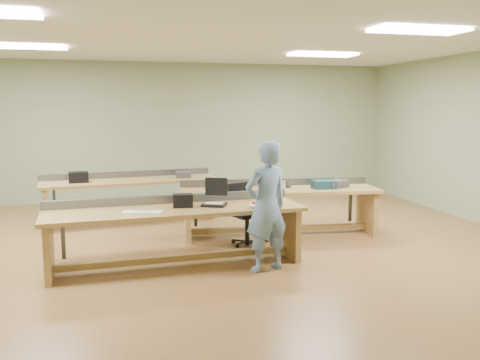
# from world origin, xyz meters

# --- Properties ---
(floor) EXTENTS (10.00, 10.00, 0.00)m
(floor) POSITION_xyz_m (0.00, 0.00, 0.00)
(floor) COLOR brown
(floor) RESTS_ON ground
(ceiling) EXTENTS (10.00, 10.00, 0.00)m
(ceiling) POSITION_xyz_m (0.00, 0.00, 3.00)
(ceiling) COLOR silver
(ceiling) RESTS_ON wall_back
(wall_back) EXTENTS (10.00, 0.04, 3.00)m
(wall_back) POSITION_xyz_m (0.00, 4.00, 1.50)
(wall_back) COLOR gray
(wall_back) RESTS_ON floor
(wall_front) EXTENTS (10.00, 0.04, 3.00)m
(wall_front) POSITION_xyz_m (0.00, -4.00, 1.50)
(wall_front) COLOR gray
(wall_front) RESTS_ON floor
(fluor_panels) EXTENTS (6.20, 3.50, 0.03)m
(fluor_panels) POSITION_xyz_m (0.00, 0.00, 2.97)
(fluor_panels) COLOR white
(fluor_panels) RESTS_ON ceiling
(workbench_front) EXTENTS (3.32, 1.06, 0.86)m
(workbench_front) POSITION_xyz_m (-0.48, -0.86, 0.57)
(workbench_front) COLOR #B28B4B
(workbench_front) RESTS_ON floor
(workbench_mid) EXTENTS (3.20, 1.13, 0.86)m
(workbench_mid) POSITION_xyz_m (1.32, 0.34, 0.56)
(workbench_mid) COLOR #B28B4B
(workbench_mid) RESTS_ON floor
(workbench_back) EXTENTS (3.17, 1.18, 0.86)m
(workbench_back) POSITION_xyz_m (-0.95, 1.93, 0.56)
(workbench_back) COLOR #B28B4B
(workbench_back) RESTS_ON floor
(person) EXTENTS (0.68, 0.54, 1.63)m
(person) POSITION_xyz_m (0.59, -1.35, 0.81)
(person) COLOR #688BAA
(person) RESTS_ON floor
(laptop_base) EXTENTS (0.38, 0.35, 0.03)m
(laptop_base) POSITION_xyz_m (0.03, -0.85, 0.77)
(laptop_base) COLOR black
(laptop_base) RESTS_ON workbench_front
(laptop_screen) EXTENTS (0.28, 0.14, 0.24)m
(laptop_screen) POSITION_xyz_m (0.08, -0.74, 0.99)
(laptop_screen) COLOR black
(laptop_screen) RESTS_ON laptop_base
(keyboard) EXTENTS (0.50, 0.29, 0.03)m
(keyboard) POSITION_xyz_m (-0.91, -1.13, 0.76)
(keyboard) COLOR silver
(keyboard) RESTS_ON workbench_front
(trackball_mouse) EXTENTS (0.17, 0.19, 0.06)m
(trackball_mouse) POSITION_xyz_m (0.51, -1.11, 0.78)
(trackball_mouse) COLOR white
(trackball_mouse) RESTS_ON workbench_front
(camera_bag) EXTENTS (0.27, 0.19, 0.17)m
(camera_bag) POSITION_xyz_m (-0.38, -0.83, 0.84)
(camera_bag) COLOR black
(camera_bag) RESTS_ON workbench_front
(task_chair) EXTENTS (0.63, 0.63, 0.91)m
(task_chair) POSITION_xyz_m (0.64, -0.11, 0.33)
(task_chair) COLOR black
(task_chair) RESTS_ON floor
(parts_bin_teal) EXTENTS (0.37, 0.28, 0.12)m
(parts_bin_teal) POSITION_xyz_m (2.02, 0.20, 0.81)
(parts_bin_teal) COLOR #13313D
(parts_bin_teal) RESTS_ON workbench_mid
(parts_bin_grey) EXTENTS (0.47, 0.40, 0.11)m
(parts_bin_grey) POSITION_xyz_m (2.23, 0.24, 0.80)
(parts_bin_grey) COLOR #373739
(parts_bin_grey) RESTS_ON workbench_mid
(mug) EXTENTS (0.16, 0.16, 0.10)m
(mug) POSITION_xyz_m (1.49, 0.41, 0.80)
(mug) COLOR #373739
(mug) RESTS_ON workbench_mid
(drinks_can) EXTENTS (0.08, 0.08, 0.12)m
(drinks_can) POSITION_xyz_m (1.40, 0.35, 0.81)
(drinks_can) COLOR silver
(drinks_can) RESTS_ON workbench_mid
(storage_box_back) EXTENTS (0.34, 0.26, 0.18)m
(storage_box_back) POSITION_xyz_m (-1.83, 1.78, 0.84)
(storage_box_back) COLOR black
(storage_box_back) RESTS_ON workbench_back
(tray_back) EXTENTS (0.30, 0.23, 0.11)m
(tray_back) POSITION_xyz_m (0.00, 1.96, 0.81)
(tray_back) COLOR #373739
(tray_back) RESTS_ON workbench_back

